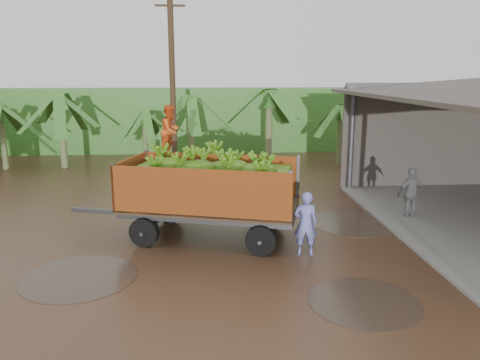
% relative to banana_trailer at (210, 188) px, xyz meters
% --- Properties ---
extents(ground, '(100.00, 100.00, 0.00)m').
position_rel_banana_trailer_xyz_m(ground, '(0.20, -0.54, -1.41)').
color(ground, black).
rests_on(ground, ground).
extents(hedge_north, '(22.00, 3.00, 3.60)m').
position_rel_banana_trailer_xyz_m(hedge_north, '(-1.80, 15.46, 0.39)').
color(hedge_north, '#2D661E').
rests_on(hedge_north, ground).
extents(banana_trailer, '(6.59, 3.44, 3.60)m').
position_rel_banana_trailer_xyz_m(banana_trailer, '(0.00, 0.00, 0.00)').
color(banana_trailer, '#B8521A').
rests_on(banana_trailer, ground).
extents(man_blue, '(0.64, 0.46, 1.63)m').
position_rel_banana_trailer_xyz_m(man_blue, '(2.35, -1.41, -0.59)').
color(man_blue, '#6C72C4').
rests_on(man_blue, ground).
extents(man_grey, '(1.02, 0.58, 1.64)m').
position_rel_banana_trailer_xyz_m(man_grey, '(6.23, 1.26, -0.59)').
color(man_grey, slate).
rests_on(man_grey, ground).
extents(utility_pole, '(1.20, 0.24, 7.64)m').
position_rel_banana_trailer_xyz_m(utility_pole, '(-1.42, 7.37, 2.47)').
color(utility_pole, '#47301E').
rests_on(utility_pole, ground).
extents(banana_plants, '(23.89, 20.15, 4.26)m').
position_rel_banana_trailer_xyz_m(banana_plants, '(-5.53, 4.75, 0.40)').
color(banana_plants, '#2D661E').
rests_on(banana_plants, ground).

